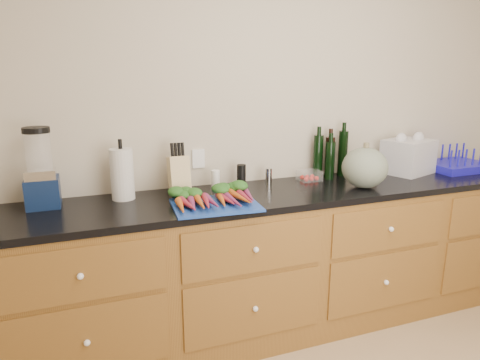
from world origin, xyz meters
name	(u,v)px	position (x,y,z in m)	size (l,w,h in m)	color
wall_back	(282,126)	(0.00, 1.62, 1.30)	(4.10, 0.05, 2.60)	beige
cabinets	(300,260)	(0.00, 1.30, 0.45)	(3.60, 0.64, 0.90)	brown
countertop	(302,191)	(0.00, 1.30, 0.92)	(3.64, 0.62, 0.04)	black
cutting_board	(215,205)	(-0.63, 1.14, 0.95)	(0.47, 0.35, 0.01)	#183D9A
carrots	(213,197)	(-0.63, 1.18, 0.98)	(0.44, 0.32, 0.06)	#C05516
squash	(365,168)	(0.38, 1.19, 1.07)	(0.29, 0.29, 0.26)	#596655
blender_appliance	(41,173)	(-1.51, 1.46, 1.13)	(0.17, 0.17, 0.44)	#0E1E43
paper_towel	(122,174)	(-1.09, 1.46, 1.09)	(0.13, 0.13, 0.30)	silver
knife_block	(179,176)	(-0.76, 1.44, 1.06)	(0.12, 0.12, 0.23)	tan
grinder_salt	(216,180)	(-0.52, 1.48, 1.00)	(0.05, 0.05, 0.12)	white
grinder_pepper	(241,176)	(-0.35, 1.48, 1.01)	(0.06, 0.06, 0.14)	black
canister_chrome	(268,176)	(-0.16, 1.48, 0.99)	(0.05, 0.05, 0.11)	silver
tomato_box	(309,175)	(0.14, 1.47, 0.97)	(0.15, 0.12, 0.07)	white
bottles	(330,157)	(0.33, 1.51, 1.09)	(0.26, 0.14, 0.32)	black
grocery_bag	(408,157)	(0.92, 1.42, 1.06)	(0.33, 0.27, 0.24)	silver
dish_rack	(456,164)	(1.35, 1.38, 0.98)	(0.44, 0.35, 0.18)	#1713AC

